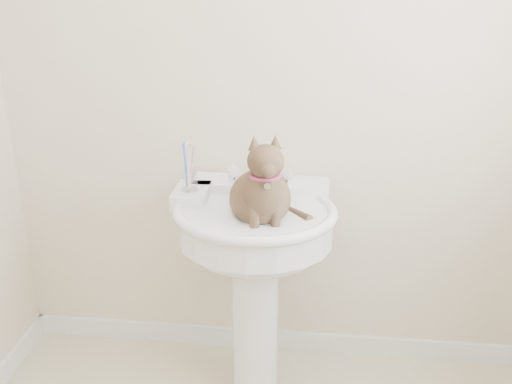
% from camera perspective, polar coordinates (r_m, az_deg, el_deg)
% --- Properties ---
extents(wall_back, '(2.20, 0.00, 2.50)m').
position_cam_1_polar(wall_back, '(2.32, 1.82, 11.30)').
color(wall_back, beige).
rests_on(wall_back, ground).
extents(baseboard_back, '(2.20, 0.02, 0.09)m').
position_cam_1_polar(baseboard_back, '(2.79, 1.50, -13.83)').
color(baseboard_back, white).
rests_on(baseboard_back, floor).
extents(pedestal_sink, '(0.62, 0.60, 0.85)m').
position_cam_1_polar(pedestal_sink, '(2.23, -0.14, -5.03)').
color(pedestal_sink, white).
rests_on(pedestal_sink, floor).
extents(faucet, '(0.28, 0.12, 0.14)m').
position_cam_1_polar(faucet, '(2.28, 0.35, 1.70)').
color(faucet, silver).
rests_on(faucet, pedestal_sink).
extents(soap_bar, '(0.10, 0.07, 0.03)m').
position_cam_1_polar(soap_bar, '(2.37, 1.61, 1.78)').
color(soap_bar, orange).
rests_on(soap_bar, pedestal_sink).
extents(toothbrush_cup, '(0.07, 0.07, 0.18)m').
position_cam_1_polar(toothbrush_cup, '(2.23, -6.38, 1.25)').
color(toothbrush_cup, silver).
rests_on(toothbrush_cup, pedestal_sink).
extents(cat, '(0.24, 0.30, 0.44)m').
position_cam_1_polar(cat, '(2.08, 0.49, -0.07)').
color(cat, brown).
rests_on(cat, pedestal_sink).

